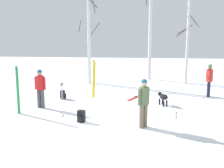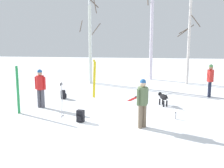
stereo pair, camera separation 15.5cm
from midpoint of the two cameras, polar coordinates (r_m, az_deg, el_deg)
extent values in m
plane|color=white|center=(9.67, -1.65, -8.56)|extent=(60.00, 60.00, 0.00)
cylinder|color=#72604C|center=(9.25, 6.74, -6.84)|extent=(0.16, 0.16, 0.82)
cylinder|color=#72604C|center=(9.13, 5.95, -7.06)|extent=(0.16, 0.16, 0.82)
cylinder|color=#566B47|center=(9.00, 6.44, -2.57)|extent=(0.34, 0.34, 0.62)
sphere|color=beige|center=(8.92, 6.49, 0.07)|extent=(0.22, 0.22, 0.22)
sphere|color=#265999|center=(8.91, 6.50, 0.45)|extent=(0.21, 0.21, 0.21)
cylinder|color=#566B47|center=(9.15, 7.36, -2.50)|extent=(0.10, 0.10, 0.56)
cylinder|color=#566B47|center=(8.86, 5.48, -2.89)|extent=(0.10, 0.10, 0.56)
cylinder|color=#4C4C56|center=(12.02, -15.21, -3.13)|extent=(0.16, 0.16, 0.82)
cylinder|color=#4C4C56|center=(12.10, -15.96, -3.07)|extent=(0.16, 0.16, 0.82)
cylinder|color=red|center=(11.92, -15.75, 0.27)|extent=(0.34, 0.34, 0.62)
sphere|color=tan|center=(11.85, -15.85, 2.27)|extent=(0.22, 0.22, 0.22)
sphere|color=#265999|center=(11.85, -15.87, 2.56)|extent=(0.21, 0.21, 0.21)
cylinder|color=red|center=(11.82, -14.86, 0.13)|extent=(0.10, 0.10, 0.56)
cylinder|color=red|center=(12.02, -16.62, 0.22)|extent=(0.10, 0.10, 0.56)
cylinder|color=#1E2338|center=(14.54, 19.98, -1.10)|extent=(0.16, 0.16, 0.82)
cylinder|color=#1E2338|center=(14.71, 20.02, -0.97)|extent=(0.16, 0.16, 0.82)
cylinder|color=red|center=(14.51, 20.17, 1.76)|extent=(0.34, 0.34, 0.62)
sphere|color=#997051|center=(14.46, 20.28, 3.40)|extent=(0.22, 0.22, 0.22)
sphere|color=#4C8C4C|center=(14.45, 20.29, 3.64)|extent=(0.21, 0.21, 0.21)
cylinder|color=red|center=(14.30, 20.13, 1.56)|extent=(0.10, 0.10, 0.56)
cylinder|color=red|center=(14.72, 20.21, 1.79)|extent=(0.10, 0.10, 0.56)
ellipsoid|color=black|center=(12.19, 10.74, -2.76)|extent=(0.45, 0.64, 0.26)
sphere|color=black|center=(12.46, 10.01, -2.14)|extent=(0.18, 0.18, 0.18)
ellipsoid|color=black|center=(12.52, 9.88, -2.17)|extent=(0.10, 0.12, 0.06)
cylinder|color=black|center=(11.87, 11.55, -2.74)|extent=(0.11, 0.19, 0.17)
cylinder|color=black|center=(12.38, 9.95, -3.81)|extent=(0.07, 0.07, 0.28)
cylinder|color=black|center=(12.45, 10.58, -3.75)|extent=(0.07, 0.07, 0.28)
cylinder|color=black|center=(12.05, 10.81, -4.23)|extent=(0.07, 0.07, 0.28)
cylinder|color=black|center=(12.12, 11.45, -4.17)|extent=(0.07, 0.07, 0.28)
cube|color=green|center=(11.33, -20.07, -1.46)|extent=(0.04, 0.08, 1.88)
cube|color=green|center=(11.18, -20.38, 3.47)|extent=(0.03, 0.06, 0.10)
cube|color=green|center=(11.28, -20.29, -1.51)|extent=(0.04, 0.08, 1.88)
cube|color=green|center=(11.14, -20.60, 3.43)|extent=(0.03, 0.06, 0.10)
cube|color=yellow|center=(13.49, -4.41, 0.94)|extent=(0.15, 0.05, 1.88)
cube|color=yellow|center=(13.37, -4.47, 5.09)|extent=(0.06, 0.03, 0.10)
cube|color=yellow|center=(13.47, -4.17, 0.93)|extent=(0.15, 0.05, 1.88)
cube|color=yellow|center=(13.35, -4.23, 5.09)|extent=(0.06, 0.03, 0.10)
cube|color=red|center=(13.67, 5.04, -2.93)|extent=(0.74, 1.63, 0.02)
cube|color=#333338|center=(13.71, 5.13, -2.79)|extent=(0.10, 0.14, 0.03)
cube|color=red|center=(13.71, 4.66, -2.88)|extent=(0.74, 1.63, 0.02)
cube|color=#333338|center=(13.75, 4.75, -2.75)|extent=(0.10, 0.14, 0.03)
cylinder|color=#B2B2BC|center=(10.37, -11.06, -3.74)|extent=(0.02, 0.10, 1.29)
cylinder|color=black|center=(10.22, -11.19, 0.03)|extent=(0.04, 0.04, 0.10)
cylinder|color=black|center=(10.52, -10.95, -6.78)|extent=(0.07, 0.07, 0.01)
cylinder|color=#B2B2BC|center=(10.22, -11.32, -3.95)|extent=(0.02, 0.10, 1.29)
cylinder|color=black|center=(10.07, -11.46, -0.12)|extent=(0.04, 0.04, 0.10)
cylinder|color=black|center=(10.37, -11.21, -7.03)|extent=(0.07, 0.07, 0.01)
cube|color=black|center=(13.53, -10.99, -2.29)|extent=(0.29, 0.32, 0.44)
cube|color=black|center=(13.57, -10.44, -2.53)|extent=(0.14, 0.20, 0.20)
cube|color=black|center=(13.45, -11.44, -2.39)|extent=(0.04, 0.04, 0.37)
cube|color=black|center=(13.59, -11.52, -2.26)|extent=(0.04, 0.04, 0.37)
cube|color=black|center=(9.85, -7.15, -6.94)|extent=(0.29, 0.24, 0.44)
cube|color=black|center=(9.75, -7.45, -7.52)|extent=(0.20, 0.09, 0.20)
cube|color=black|center=(9.97, -7.25, -6.72)|extent=(0.04, 0.03, 0.37)
cube|color=black|center=(9.92, -6.49, -6.80)|extent=(0.04, 0.03, 0.37)
cylinder|color=silver|center=(10.51, -7.88, -6.58)|extent=(0.06, 0.06, 0.18)
cylinder|color=black|center=(10.48, -7.90, -6.04)|extent=(0.04, 0.04, 0.02)
cylinder|color=silver|center=(10.41, 13.35, -6.74)|extent=(0.07, 0.07, 0.25)
cylinder|color=black|center=(10.38, 13.38, -6.03)|extent=(0.05, 0.05, 0.02)
cylinder|color=silver|center=(17.91, -5.31, 12.96)|extent=(0.19, 0.19, 7.94)
cylinder|color=brown|center=(17.60, -4.98, 17.57)|extent=(0.85, 0.49, 0.84)
cylinder|color=silver|center=(17.46, -5.34, 8.34)|extent=(0.16, 0.16, 5.09)
cylinder|color=brown|center=(17.47, -4.28, 16.90)|extent=(0.13, 0.78, 1.07)
cylinder|color=brown|center=(17.54, -7.29, 12.39)|extent=(0.17, 1.16, 0.80)
cylinder|color=brown|center=(17.78, -4.15, 11.65)|extent=(0.84, 0.68, 0.87)
cylinder|color=silver|center=(19.38, 8.10, 11.94)|extent=(0.24, 0.24, 7.44)
cylinder|color=brown|center=(19.51, 7.26, 17.45)|extent=(0.11, 0.70, 0.65)
cylinder|color=silver|center=(17.91, 15.86, 8.52)|extent=(0.17, 0.17, 5.38)
cylinder|color=brown|center=(18.24, 14.95, 11.15)|extent=(0.80, 0.60, 0.45)
cylinder|color=brown|center=(17.66, 17.26, 12.96)|extent=(0.74, 0.68, 0.72)
cylinder|color=brown|center=(18.41, 15.21, 11.12)|extent=(1.11, 0.39, 0.82)
camera|label=1|loc=(0.08, -90.37, -0.07)|focal=42.00mm
camera|label=2|loc=(0.08, 89.63, 0.07)|focal=42.00mm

